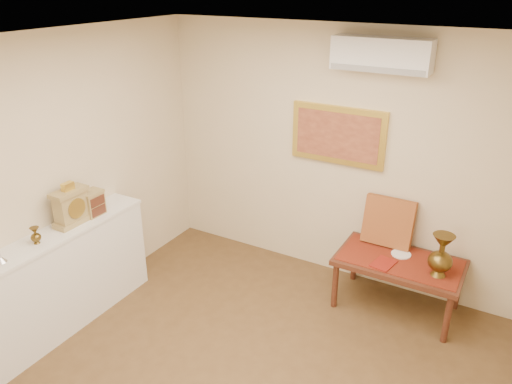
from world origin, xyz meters
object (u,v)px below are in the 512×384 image
Objects in this scene: display_ledge at (56,283)px; wooden_chest at (92,203)px; mantel_clock at (71,206)px; low_table at (399,266)px; brass_urn_tall at (442,251)px.

wooden_chest reaches higher than display_ledge.
mantel_clock is (0.00, 0.30, 0.66)m from display_ledge.
low_table is at bearing 27.08° from wooden_chest.
mantel_clock reaches higher than wooden_chest.
display_ledge is 1.68× the size of low_table.
mantel_clock is at bearing -153.94° from brass_urn_tall.
wooden_chest is at bearing 87.36° from display_ledge.
mantel_clock is 0.34× the size of low_table.
brass_urn_tall is at bearing 22.66° from wooden_chest.
wooden_chest is (-3.03, -1.26, 0.29)m from brass_urn_tall.
display_ledge is (-3.05, -1.79, -0.32)m from brass_urn_tall.
brass_urn_tall is 3.41m from mantel_clock.
brass_urn_tall is 0.25× the size of display_ledge.
low_table is (2.65, 1.36, -0.62)m from wooden_chest.
mantel_clock reaches higher than brass_urn_tall.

